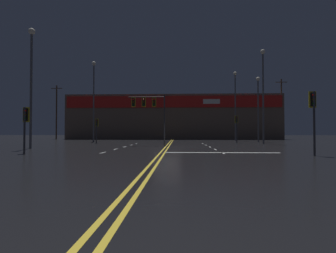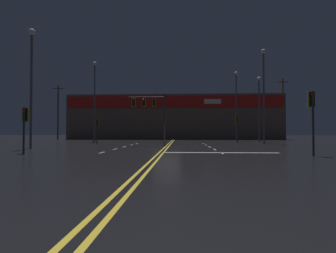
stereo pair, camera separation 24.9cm
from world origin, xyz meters
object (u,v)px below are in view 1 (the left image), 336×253
object	(u,v)px
traffic_signal_corner_northeast	(237,123)
streetlight_far_left	(235,98)
streetlight_median_approach	(94,92)
traffic_signal_corner_southeast	(313,108)
streetlight_far_median	(258,100)
traffic_signal_median	(149,106)
traffic_signal_corner_northwest	(97,125)
streetlight_near_left	(263,85)
traffic_signal_corner_southwest	(26,120)
streetlight_far_right	(31,72)

from	to	relation	value
traffic_signal_corner_northeast	streetlight_far_left	xyz separation A→B (m)	(1.61, 8.19, 4.40)
traffic_signal_corner_northeast	streetlight_median_approach	size ratio (longest dim) A/B	0.31
traffic_signal_corner_southeast	streetlight_far_median	distance (m)	22.74
traffic_signal_median	streetlight_far_left	world-z (taller)	streetlight_far_left
streetlight_far_median	traffic_signal_median	bearing A→B (deg)	-143.02
traffic_signal_corner_northwest	streetlight_near_left	size ratio (longest dim) A/B	0.27
traffic_signal_corner_northeast	traffic_signal_corner_southeast	bearing A→B (deg)	-88.68
traffic_signal_corner_southwest	streetlight_far_right	bearing A→B (deg)	117.07
traffic_signal_corner_southwest	traffic_signal_corner_southeast	world-z (taller)	traffic_signal_corner_southeast
traffic_signal_median	streetlight_far_left	distance (m)	20.21
streetlight_median_approach	traffic_signal_corner_northeast	bearing A→B (deg)	-7.82
streetlight_near_left	streetlight_median_approach	size ratio (longest dim) A/B	0.98
traffic_signal_corner_northwest	traffic_signal_median	bearing A→B (deg)	-39.20
traffic_signal_corner_northwest	streetlight_near_left	distance (m)	21.38
traffic_signal_corner_northwest	traffic_signal_corner_southwest	bearing A→B (deg)	-88.49
traffic_signal_median	traffic_signal_corner_southwest	size ratio (longest dim) A/B	1.75
traffic_signal_median	streetlight_far_right	size ratio (longest dim) A/B	0.51
traffic_signal_median	streetlight_near_left	world-z (taller)	streetlight_near_left
traffic_signal_corner_southwest	traffic_signal_corner_northeast	size ratio (longest dim) A/B	0.85
traffic_signal_corner_northeast	streetlight_far_median	world-z (taller)	streetlight_far_median
traffic_signal_corner_northwest	streetlight_near_left	xyz separation A→B (m)	(20.79, -1.29, 4.82)
traffic_signal_corner_southwest	traffic_signal_corner_northwest	distance (m)	16.40
traffic_signal_corner_northwest	streetlight_far_median	size ratio (longest dim) A/B	0.33
streetlight_far_left	streetlight_far_median	distance (m)	5.30
traffic_signal_median	streetlight_far_median	bearing A→B (deg)	36.98
streetlight_far_right	streetlight_near_left	bearing A→B (deg)	23.24
traffic_signal_median	streetlight_near_left	bearing A→B (deg)	19.60
streetlight_far_left	traffic_signal_corner_southwest	bearing A→B (deg)	-126.63
streetlight_near_left	streetlight_far_left	bearing A→B (deg)	95.14
traffic_signal_corner_southeast	streetlight_near_left	size ratio (longest dim) A/B	0.34
streetlight_near_left	streetlight_far_left	distance (m)	11.00
traffic_signal_corner_northwest	traffic_signal_corner_northeast	world-z (taller)	traffic_signal_corner_northeast
streetlight_median_approach	traffic_signal_median	bearing A→B (deg)	-48.10
traffic_signal_corner_southwest	streetlight_near_left	size ratio (longest dim) A/B	0.27
traffic_signal_corner_southwest	streetlight_median_approach	world-z (taller)	streetlight_median_approach
traffic_signal_corner_southwest	streetlight_far_left	bearing A→B (deg)	53.37
traffic_signal_corner_southeast	streetlight_near_left	distance (m)	16.68
traffic_signal_corner_southwest	streetlight_near_left	world-z (taller)	streetlight_near_left
traffic_signal_corner_southwest	streetlight_far_left	world-z (taller)	streetlight_far_left
traffic_signal_corner_northeast	streetlight_far_left	distance (m)	9.44
streetlight_near_left	streetlight_far_right	xyz separation A→B (m)	(-23.02, -9.88, -0.54)
streetlight_near_left	streetlight_far_left	size ratio (longest dim) A/B	1.02
traffic_signal_median	streetlight_far_right	xyz separation A→B (m)	(-9.65, -5.12, 2.41)
streetlight_near_left	streetlight_median_approach	xyz separation A→B (m)	(-22.58, 5.50, 0.14)
streetlight_near_left	traffic_signal_corner_northwest	bearing A→B (deg)	176.45
traffic_signal_corner_southwest	streetlight_near_left	xyz separation A→B (m)	(20.36, 15.10, 4.89)
traffic_signal_median	traffic_signal_corner_southeast	distance (m)	15.91
streetlight_near_left	streetlight_far_median	bearing A→B (deg)	78.43
traffic_signal_corner_southwest	traffic_signal_median	bearing A→B (deg)	55.95
traffic_signal_corner_southwest	traffic_signal_corner_northeast	world-z (taller)	traffic_signal_corner_northeast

